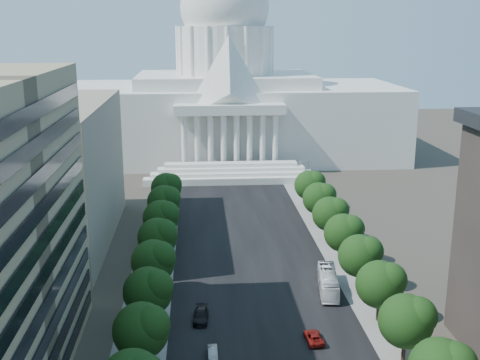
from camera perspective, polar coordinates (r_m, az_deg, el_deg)
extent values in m
cube|color=black|center=(124.09, 0.81, -7.00)|extent=(30.00, 260.00, 0.01)
cube|color=gray|center=(124.00, -8.04, -7.16)|extent=(8.00, 260.00, 0.02)
cube|color=gray|center=(127.05, 9.44, -6.68)|extent=(8.00, 260.00, 0.02)
cube|color=white|center=(212.80, -1.39, 5.60)|extent=(120.00, 50.00, 25.00)
cube|color=white|center=(211.03, -1.42, 9.50)|extent=(60.00, 40.00, 4.00)
cube|color=white|center=(184.96, -0.99, 6.76)|extent=(34.00, 8.00, 3.00)
cylinder|color=white|center=(210.39, -1.43, 12.21)|extent=(32.00, 32.00, 16.00)
ellipsoid|color=white|center=(210.29, -1.46, 16.02)|extent=(30.00, 30.00, 27.60)
cube|color=gray|center=(134.13, -20.45, 0.44)|extent=(38.00, 52.00, 30.00)
sphere|color=black|center=(83.31, -9.37, -13.89)|extent=(7.60, 7.60, 7.60)
sphere|color=black|center=(81.99, -8.50, -13.44)|extent=(5.32, 5.32, 5.32)
cylinder|color=#33261C|center=(96.06, -8.63, -12.96)|extent=(0.56, 0.56, 2.94)
sphere|color=black|center=(94.00, -8.74, -10.41)|extent=(7.60, 7.60, 7.60)
sphere|color=black|center=(92.73, -7.97, -9.97)|extent=(5.32, 5.32, 5.32)
cylinder|color=#33261C|center=(106.82, -8.15, -9.99)|extent=(0.56, 0.56, 2.94)
sphere|color=black|center=(104.97, -8.24, -7.66)|extent=(7.60, 7.60, 7.60)
sphere|color=black|center=(103.75, -7.55, -7.22)|extent=(5.32, 5.32, 5.32)
cylinder|color=#33261C|center=(117.83, -7.76, -7.57)|extent=(0.56, 0.56, 2.94)
sphere|color=black|center=(116.15, -7.84, -5.42)|extent=(7.60, 7.60, 7.60)
sphere|color=black|center=(114.97, -7.22, -5.01)|extent=(5.32, 5.32, 5.32)
cylinder|color=#33261C|center=(129.00, -7.45, -5.57)|extent=(0.56, 0.56, 2.94)
sphere|color=black|center=(127.47, -7.52, -3.59)|extent=(7.60, 7.60, 7.60)
sphere|color=black|center=(126.33, -6.95, -3.19)|extent=(5.32, 5.32, 5.32)
cylinder|color=#33261C|center=(140.32, -7.19, -3.89)|extent=(0.56, 0.56, 2.94)
sphere|color=black|center=(138.91, -7.25, -2.05)|extent=(7.60, 7.60, 7.60)
sphere|color=black|center=(137.80, -6.73, -1.68)|extent=(5.32, 5.32, 5.32)
cylinder|color=#33261C|center=(151.74, -6.97, -2.46)|extent=(0.56, 0.56, 2.94)
sphere|color=black|center=(150.44, -7.02, -0.75)|extent=(7.60, 7.60, 7.60)
sphere|color=black|center=(149.35, -6.54, -0.39)|extent=(5.32, 5.32, 5.32)
cylinder|color=#33261C|center=(89.77, 15.23, -15.43)|extent=(0.56, 0.56, 2.94)
sphere|color=black|center=(87.56, 15.44, -12.76)|extent=(7.60, 7.60, 7.60)
sphere|color=black|center=(86.86, 16.50, -12.23)|extent=(5.32, 5.32, 5.32)
cylinder|color=#33261C|center=(99.77, 12.95, -12.08)|extent=(0.56, 0.56, 2.94)
sphere|color=black|center=(97.79, 13.11, -9.62)|extent=(7.60, 7.60, 7.60)
sphere|color=black|center=(97.06, 14.04, -9.13)|extent=(5.32, 5.32, 5.32)
cylinder|color=#33261C|center=(110.17, 11.14, -9.34)|extent=(0.56, 0.56, 2.94)
sphere|color=black|center=(108.38, 11.26, -7.07)|extent=(7.60, 7.60, 7.60)
sphere|color=black|center=(107.64, 12.08, -6.61)|extent=(5.32, 5.32, 5.32)
cylinder|color=#33261C|center=(120.87, 9.66, -7.07)|extent=(0.56, 0.56, 2.94)
sphere|color=black|center=(119.23, 9.75, -4.97)|extent=(7.60, 7.60, 7.60)
sphere|color=black|center=(118.49, 10.49, -4.54)|extent=(5.32, 5.32, 5.32)
cylinder|color=#33261C|center=(131.79, 8.44, -5.17)|extent=(0.56, 0.56, 2.94)
sphere|color=black|center=(130.29, 8.51, -3.22)|extent=(7.60, 7.60, 7.60)
sphere|color=black|center=(129.54, 9.18, -2.82)|extent=(5.32, 5.32, 5.32)
cylinder|color=#33261C|center=(142.88, 7.41, -3.55)|extent=(0.56, 0.56, 2.94)
sphere|color=black|center=(141.50, 7.47, -1.75)|extent=(7.60, 7.60, 7.60)
sphere|color=black|center=(140.75, 8.08, -1.37)|extent=(5.32, 5.32, 5.32)
cylinder|color=#33261C|center=(154.12, 6.53, -2.18)|extent=(0.56, 0.56, 2.94)
sphere|color=black|center=(152.84, 6.58, -0.49)|extent=(7.60, 7.60, 7.60)
sphere|color=black|center=(152.08, 7.14, -0.14)|extent=(5.32, 5.32, 5.32)
cylinder|color=gray|center=(76.24, 19.84, -15.23)|extent=(2.40, 0.14, 0.14)
sphere|color=gray|center=(75.87, 19.05, -15.40)|extent=(0.44, 0.44, 0.44)
cylinder|color=gray|center=(99.21, 14.45, -10.40)|extent=(0.18, 0.18, 9.00)
cylinder|color=gray|center=(97.14, 13.94, -8.15)|extent=(2.40, 0.14, 0.14)
sphere|color=gray|center=(96.85, 13.31, -8.24)|extent=(0.44, 0.44, 0.44)
cylinder|color=gray|center=(121.31, 10.76, -5.51)|extent=(0.18, 0.18, 9.00)
cylinder|color=gray|center=(119.63, 10.30, -3.60)|extent=(2.40, 0.14, 0.14)
sphere|color=gray|center=(119.39, 9.79, -3.66)|extent=(0.44, 0.44, 0.44)
cylinder|color=gray|center=(144.36, 8.26, -2.14)|extent=(0.18, 0.18, 9.00)
cylinder|color=gray|center=(142.95, 7.86, -0.50)|extent=(2.40, 0.14, 0.14)
sphere|color=gray|center=(142.75, 7.42, -0.54)|extent=(0.44, 0.44, 0.44)
cylinder|color=gray|center=(167.97, 6.47, 0.30)|extent=(0.18, 0.18, 9.00)
cylinder|color=gray|center=(166.76, 6.11, 1.73)|extent=(2.40, 0.14, 0.14)
sphere|color=gray|center=(166.59, 5.73, 1.69)|extent=(0.44, 0.44, 0.44)
imported|color=#97999E|center=(88.30, -2.61, -16.05)|extent=(1.43, 3.95, 1.29)
imported|color=maroon|center=(92.50, 7.01, -14.59)|extent=(2.60, 5.17, 1.40)
imported|color=black|center=(97.76, -3.73, -12.72)|extent=(2.72, 5.84, 1.65)
imported|color=white|center=(108.10, 8.35, -9.53)|extent=(4.67, 12.91, 3.52)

